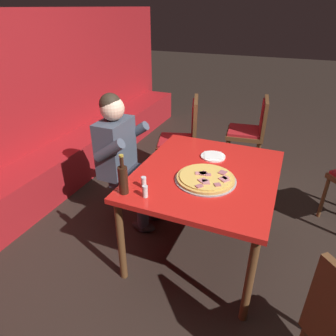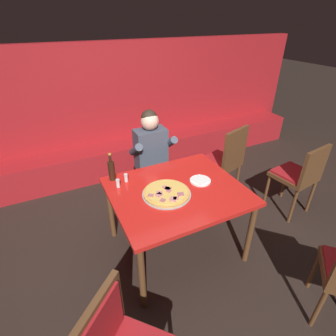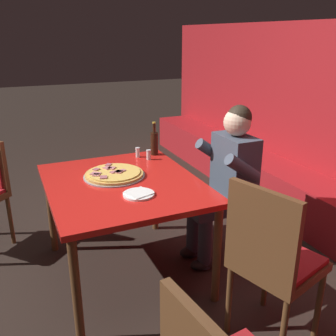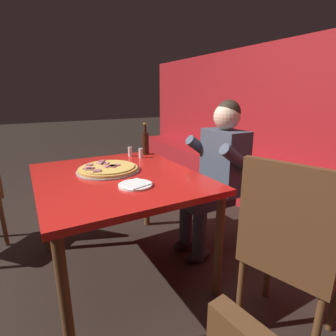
{
  "view_description": "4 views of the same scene",
  "coord_description": "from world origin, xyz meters",
  "px_view_note": "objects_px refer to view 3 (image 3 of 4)",
  "views": [
    {
      "loc": [
        -1.99,
        -0.51,
        1.91
      ],
      "look_at": [
        -0.04,
        0.31,
        0.76
      ],
      "focal_mm": 32.0,
      "sensor_mm": 36.0,
      "label": 1
    },
    {
      "loc": [
        -0.98,
        -1.8,
        2.22
      ],
      "look_at": [
        0.07,
        0.34,
        0.81
      ],
      "focal_mm": 28.0,
      "sensor_mm": 36.0,
      "label": 2
    },
    {
      "loc": [
        2.42,
        -0.71,
        1.77
      ],
      "look_at": [
        0.06,
        0.33,
        0.85
      ],
      "focal_mm": 40.0,
      "sensor_mm": 36.0,
      "label": 3
    },
    {
      "loc": [
        1.71,
        -0.54,
        1.32
      ],
      "look_at": [
        0.11,
        0.35,
        0.8
      ],
      "focal_mm": 28.0,
      "sensor_mm": 36.0,
      "label": 4
    }
  ],
  "objects_px": {
    "pizza": "(114,174)",
    "dining_chair_by_booth": "(271,255)",
    "diner_seated_blue_shirt": "(225,178)",
    "beer_bottle": "(154,142)",
    "shaker_red_pepper_flakes": "(149,155)",
    "plate_white_paper": "(139,194)",
    "shaker_black_pepper": "(138,153)",
    "main_dining_table": "(123,191)"
  },
  "relations": [
    {
      "from": "pizza",
      "to": "dining_chair_by_booth",
      "type": "bearing_deg",
      "value": 27.11
    },
    {
      "from": "diner_seated_blue_shirt",
      "to": "pizza",
      "type": "bearing_deg",
      "value": -105.2
    },
    {
      "from": "beer_bottle",
      "to": "shaker_red_pepper_flakes",
      "type": "height_order",
      "value": "beer_bottle"
    },
    {
      "from": "plate_white_paper",
      "to": "shaker_red_pepper_flakes",
      "type": "height_order",
      "value": "shaker_red_pepper_flakes"
    },
    {
      "from": "shaker_black_pepper",
      "to": "shaker_red_pepper_flakes",
      "type": "relative_size",
      "value": 1.0
    },
    {
      "from": "diner_seated_blue_shirt",
      "to": "shaker_red_pepper_flakes",
      "type": "bearing_deg",
      "value": -137.49
    },
    {
      "from": "dining_chair_by_booth",
      "to": "beer_bottle",
      "type": "bearing_deg",
      "value": -176.1
    },
    {
      "from": "beer_bottle",
      "to": "shaker_black_pepper",
      "type": "distance_m",
      "value": 0.17
    },
    {
      "from": "main_dining_table",
      "to": "beer_bottle",
      "type": "height_order",
      "value": "beer_bottle"
    },
    {
      "from": "pizza",
      "to": "shaker_red_pepper_flakes",
      "type": "xyz_separation_m",
      "value": [
        -0.27,
        0.38,
        0.02
      ]
    },
    {
      "from": "dining_chair_by_booth",
      "to": "main_dining_table",
      "type": "bearing_deg",
      "value": -151.29
    },
    {
      "from": "beer_bottle",
      "to": "diner_seated_blue_shirt",
      "type": "distance_m",
      "value": 0.72
    },
    {
      "from": "plate_white_paper",
      "to": "shaker_red_pepper_flakes",
      "type": "xyz_separation_m",
      "value": [
        -0.67,
        0.32,
        0.03
      ]
    },
    {
      "from": "main_dining_table",
      "to": "dining_chair_by_booth",
      "type": "distance_m",
      "value": 1.15
    },
    {
      "from": "beer_bottle",
      "to": "shaker_black_pepper",
      "type": "bearing_deg",
      "value": -85.97
    },
    {
      "from": "dining_chair_by_booth",
      "to": "plate_white_paper",
      "type": "bearing_deg",
      "value": -144.22
    },
    {
      "from": "shaker_red_pepper_flakes",
      "to": "diner_seated_blue_shirt",
      "type": "xyz_separation_m",
      "value": [
        0.49,
        0.45,
        -0.1
      ]
    },
    {
      "from": "dining_chair_by_booth",
      "to": "pizza",
      "type": "bearing_deg",
      "value": -152.89
    },
    {
      "from": "main_dining_table",
      "to": "plate_white_paper",
      "type": "relative_size",
      "value": 5.93
    },
    {
      "from": "shaker_black_pepper",
      "to": "plate_white_paper",
      "type": "bearing_deg",
      "value": -18.92
    },
    {
      "from": "pizza",
      "to": "plate_white_paper",
      "type": "height_order",
      "value": "pizza"
    },
    {
      "from": "pizza",
      "to": "shaker_black_pepper",
      "type": "distance_m",
      "value": 0.49
    },
    {
      "from": "main_dining_table",
      "to": "plate_white_paper",
      "type": "xyz_separation_m",
      "value": [
        0.28,
        0.02,
        0.09
      ]
    },
    {
      "from": "main_dining_table",
      "to": "shaker_black_pepper",
      "type": "xyz_separation_m",
      "value": [
        -0.49,
        0.29,
        0.12
      ]
    },
    {
      "from": "main_dining_table",
      "to": "shaker_red_pepper_flakes",
      "type": "xyz_separation_m",
      "value": [
        -0.39,
        0.35,
        0.12
      ]
    },
    {
      "from": "shaker_black_pepper",
      "to": "shaker_red_pepper_flakes",
      "type": "xyz_separation_m",
      "value": [
        0.1,
        0.06,
        0.0
      ]
    },
    {
      "from": "beer_bottle",
      "to": "pizza",
      "type": "bearing_deg",
      "value": -51.43
    },
    {
      "from": "beer_bottle",
      "to": "shaker_red_pepper_flakes",
      "type": "relative_size",
      "value": 3.4
    },
    {
      "from": "pizza",
      "to": "shaker_red_pepper_flakes",
      "type": "relative_size",
      "value": 5.3
    },
    {
      "from": "beer_bottle",
      "to": "dining_chair_by_booth",
      "type": "bearing_deg",
      "value": 3.9
    },
    {
      "from": "beer_bottle",
      "to": "shaker_red_pepper_flakes",
      "type": "bearing_deg",
      "value": -40.88
    },
    {
      "from": "shaker_red_pepper_flakes",
      "to": "main_dining_table",
      "type": "bearing_deg",
      "value": -41.77
    },
    {
      "from": "shaker_black_pepper",
      "to": "diner_seated_blue_shirt",
      "type": "height_order",
      "value": "diner_seated_blue_shirt"
    },
    {
      "from": "shaker_red_pepper_flakes",
      "to": "diner_seated_blue_shirt",
      "type": "distance_m",
      "value": 0.67
    },
    {
      "from": "main_dining_table",
      "to": "shaker_red_pepper_flakes",
      "type": "relative_size",
      "value": 14.48
    },
    {
      "from": "shaker_black_pepper",
      "to": "dining_chair_by_booth",
      "type": "distance_m",
      "value": 1.53
    },
    {
      "from": "pizza",
      "to": "diner_seated_blue_shirt",
      "type": "distance_m",
      "value": 0.86
    },
    {
      "from": "pizza",
      "to": "shaker_black_pepper",
      "type": "relative_size",
      "value": 5.3
    },
    {
      "from": "plate_white_paper",
      "to": "dining_chair_by_booth",
      "type": "xyz_separation_m",
      "value": [
        0.73,
        0.52,
        -0.17
      ]
    },
    {
      "from": "shaker_red_pepper_flakes",
      "to": "diner_seated_blue_shirt",
      "type": "relative_size",
      "value": 0.07
    },
    {
      "from": "pizza",
      "to": "dining_chair_by_booth",
      "type": "xyz_separation_m",
      "value": [
        1.13,
        0.58,
        -0.18
      ]
    },
    {
      "from": "shaker_red_pepper_flakes",
      "to": "dining_chair_by_booth",
      "type": "bearing_deg",
      "value": 8.16
    }
  ]
}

